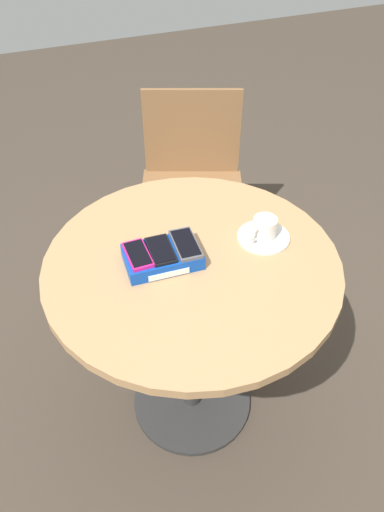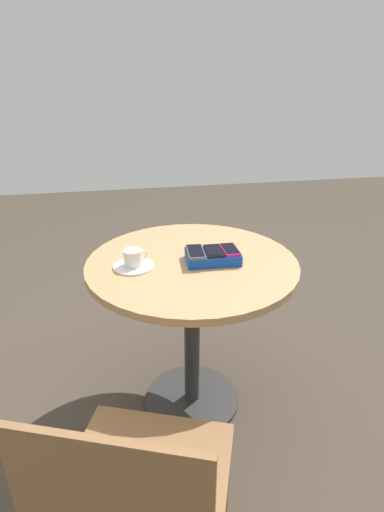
{
  "view_description": "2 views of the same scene",
  "coord_description": "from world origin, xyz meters",
  "px_view_note": "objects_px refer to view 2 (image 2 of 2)",
  "views": [
    {
      "loc": [
        -0.38,
        -0.99,
        1.75
      ],
      "look_at": [
        0.0,
        0.0,
        0.78
      ],
      "focal_mm": 35.0,
      "sensor_mm": 36.0,
      "label": 1
    },
    {
      "loc": [
        0.28,
        1.46,
        1.46
      ],
      "look_at": [
        0.0,
        0.0,
        0.78
      ],
      "focal_mm": 28.0,
      "sensor_mm": 36.0,
      "label": 2
    }
  ],
  "objects_px": {
    "round_table": "(192,293)",
    "phone_magenta": "(230,249)",
    "saucer": "(133,266)",
    "phone_black": "(214,251)",
    "phone_box": "(213,257)",
    "coffee_cup": "(133,257)",
    "phone_gray": "(196,252)",
    "chair_near_window": "(137,501)"
  },
  "relations": [
    {
      "from": "phone_box",
      "to": "coffee_cup",
      "type": "bearing_deg",
      "value": -1.45
    },
    {
      "from": "phone_magenta",
      "to": "chair_near_window",
      "type": "bearing_deg",
      "value": 58.95
    },
    {
      "from": "round_table",
      "to": "saucer",
      "type": "relative_size",
      "value": 5.44
    },
    {
      "from": "saucer",
      "to": "phone_black",
      "type": "bearing_deg",
      "value": 178.44
    },
    {
      "from": "phone_black",
      "to": "phone_box",
      "type": "bearing_deg",
      "value": -24.27
    },
    {
      "from": "round_table",
      "to": "chair_near_window",
      "type": "height_order",
      "value": "chair_near_window"
    },
    {
      "from": "phone_black",
      "to": "chair_near_window",
      "type": "bearing_deg",
      "value": 62.97
    },
    {
      "from": "phone_black",
      "to": "saucer",
      "type": "distance_m",
      "value": 0.33
    },
    {
      "from": "saucer",
      "to": "coffee_cup",
      "type": "xyz_separation_m",
      "value": [
        -0.0,
        -0.0,
        0.04
      ]
    },
    {
      "from": "saucer",
      "to": "coffee_cup",
      "type": "bearing_deg",
      "value": -157.58
    },
    {
      "from": "phone_magenta",
      "to": "chair_near_window",
      "type": "height_order",
      "value": "chair_near_window"
    },
    {
      "from": "coffee_cup",
      "to": "phone_magenta",
      "type": "bearing_deg",
      "value": 178.16
    },
    {
      "from": "round_table",
      "to": "phone_gray",
      "type": "height_order",
      "value": "phone_gray"
    },
    {
      "from": "phone_gray",
      "to": "phone_magenta",
      "type": "bearing_deg",
      "value": 177.9
    },
    {
      "from": "phone_magenta",
      "to": "phone_black",
      "type": "bearing_deg",
      "value": -2.45
    },
    {
      "from": "phone_box",
      "to": "coffee_cup",
      "type": "height_order",
      "value": "coffee_cup"
    },
    {
      "from": "phone_black",
      "to": "phone_gray",
      "type": "xyz_separation_m",
      "value": [
        0.07,
        -0.0,
        0.0
      ]
    },
    {
      "from": "coffee_cup",
      "to": "phone_box",
      "type": "bearing_deg",
      "value": 178.55
    },
    {
      "from": "coffee_cup",
      "to": "chair_near_window",
      "type": "relative_size",
      "value": 0.11
    },
    {
      "from": "phone_gray",
      "to": "saucer",
      "type": "height_order",
      "value": "phone_gray"
    },
    {
      "from": "phone_magenta",
      "to": "round_table",
      "type": "bearing_deg",
      "value": -11.11
    },
    {
      "from": "round_table",
      "to": "phone_magenta",
      "type": "height_order",
      "value": "phone_magenta"
    },
    {
      "from": "phone_magenta",
      "to": "chair_near_window",
      "type": "xyz_separation_m",
      "value": [
        0.45,
        0.74,
        -0.36
      ]
    },
    {
      "from": "phone_gray",
      "to": "coffee_cup",
      "type": "distance_m",
      "value": 0.25
    },
    {
      "from": "round_table",
      "to": "phone_gray",
      "type": "relative_size",
      "value": 6.25
    },
    {
      "from": "phone_magenta",
      "to": "coffee_cup",
      "type": "height_order",
      "value": "coffee_cup"
    },
    {
      "from": "phone_box",
      "to": "saucer",
      "type": "xyz_separation_m",
      "value": [
        0.32,
        -0.01,
        -0.02
      ]
    },
    {
      "from": "phone_magenta",
      "to": "saucer",
      "type": "xyz_separation_m",
      "value": [
        0.39,
        -0.01,
        -0.05
      ]
    },
    {
      "from": "phone_gray",
      "to": "chair_near_window",
      "type": "bearing_deg",
      "value": 67.8
    },
    {
      "from": "saucer",
      "to": "coffee_cup",
      "type": "distance_m",
      "value": 0.04
    },
    {
      "from": "round_table",
      "to": "saucer",
      "type": "distance_m",
      "value": 0.29
    },
    {
      "from": "phone_box",
      "to": "round_table",
      "type": "bearing_deg",
      "value": -17.29
    },
    {
      "from": "phone_black",
      "to": "saucer",
      "type": "bearing_deg",
      "value": -1.56
    },
    {
      "from": "round_table",
      "to": "phone_black",
      "type": "height_order",
      "value": "phone_black"
    },
    {
      "from": "phone_magenta",
      "to": "saucer",
      "type": "distance_m",
      "value": 0.4
    },
    {
      "from": "phone_gray",
      "to": "coffee_cup",
      "type": "xyz_separation_m",
      "value": [
        0.25,
        -0.01,
        -0.01
      ]
    },
    {
      "from": "chair_near_window",
      "to": "round_table",
      "type": "bearing_deg",
      "value": -110.9
    },
    {
      "from": "phone_gray",
      "to": "chair_near_window",
      "type": "xyz_separation_m",
      "value": [
        0.3,
        0.74,
        -0.36
      ]
    },
    {
      "from": "phone_gray",
      "to": "saucer",
      "type": "bearing_deg",
      "value": -1.49
    },
    {
      "from": "phone_gray",
      "to": "phone_black",
      "type": "bearing_deg",
      "value": 178.21
    },
    {
      "from": "coffee_cup",
      "to": "chair_near_window",
      "type": "xyz_separation_m",
      "value": [
        0.05,
        0.75,
        -0.35
      ]
    },
    {
      "from": "coffee_cup",
      "to": "chair_near_window",
      "type": "bearing_deg",
      "value": 85.82
    }
  ]
}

